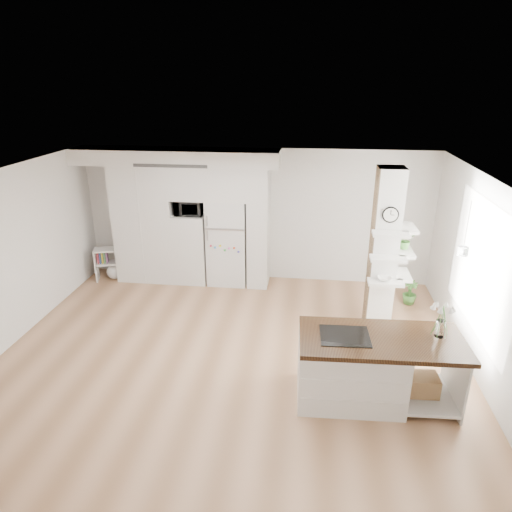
{
  "coord_description": "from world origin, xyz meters",
  "views": [
    {
      "loc": [
        1.1,
        -5.84,
        3.93
      ],
      "look_at": [
        0.27,
        0.9,
        1.29
      ],
      "focal_mm": 32.0,
      "sensor_mm": 36.0,
      "label": 1
    }
  ],
  "objects_px": {
    "kitchen_island": "(360,367)",
    "floor_plant_a": "(371,334)",
    "refrigerator": "(228,242)",
    "bookshelf": "(111,266)"
  },
  "relations": [
    {
      "from": "kitchen_island",
      "to": "floor_plant_a",
      "type": "height_order",
      "value": "kitchen_island"
    },
    {
      "from": "refrigerator",
      "to": "bookshelf",
      "type": "xyz_separation_m",
      "value": [
        -2.45,
        -0.18,
        -0.58
      ]
    },
    {
      "from": "refrigerator",
      "to": "floor_plant_a",
      "type": "bearing_deg",
      "value": -40.24
    },
    {
      "from": "refrigerator",
      "to": "floor_plant_a",
      "type": "xyz_separation_m",
      "value": [
        2.63,
        -2.23,
        -0.63
      ]
    },
    {
      "from": "refrigerator",
      "to": "kitchen_island",
      "type": "relative_size",
      "value": 0.84
    },
    {
      "from": "refrigerator",
      "to": "bookshelf",
      "type": "relative_size",
      "value": 2.59
    },
    {
      "from": "floor_plant_a",
      "to": "kitchen_island",
      "type": "bearing_deg",
      "value": -103.13
    },
    {
      "from": "bookshelf",
      "to": "floor_plant_a",
      "type": "distance_m",
      "value": 5.48
    },
    {
      "from": "refrigerator",
      "to": "kitchen_island",
      "type": "distance_m",
      "value": 4.2
    },
    {
      "from": "kitchen_island",
      "to": "floor_plant_a",
      "type": "distance_m",
      "value": 1.28
    }
  ]
}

